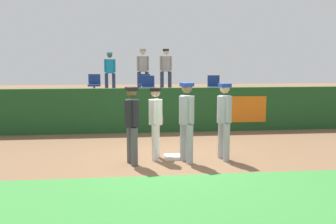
{
  "coord_description": "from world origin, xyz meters",
  "views": [
    {
      "loc": [
        -0.95,
        -8.74,
        2.33
      ],
      "look_at": [
        0.17,
        1.16,
        1.0
      ],
      "focal_mm": 40.9,
      "sensor_mm": 36.0,
      "label": 1
    }
  ],
  "objects_px": {
    "seat_back_left": "(94,83)",
    "spectator_casual": "(143,68)",
    "player_coach_visitor": "(187,117)",
    "seat_back_center": "(145,83)",
    "first_base": "(173,157)",
    "spectator_hooded": "(166,68)",
    "seat_front_center": "(148,86)",
    "player_umpire": "(132,120)",
    "player_fielder_home": "(156,118)",
    "seat_front_right": "(214,85)",
    "spectator_capped": "(110,70)",
    "player_runner_visitor": "(224,116)"
  },
  "relations": [
    {
      "from": "seat_front_center",
      "to": "seat_back_center",
      "type": "relative_size",
      "value": 1.0
    },
    {
      "from": "first_base",
      "to": "spectator_capped",
      "type": "distance_m",
      "value": 8.08
    },
    {
      "from": "seat_back_left",
      "to": "spectator_casual",
      "type": "height_order",
      "value": "spectator_casual"
    },
    {
      "from": "player_coach_visitor",
      "to": "seat_front_center",
      "type": "height_order",
      "value": "player_coach_visitor"
    },
    {
      "from": "first_base",
      "to": "spectator_hooded",
      "type": "xyz_separation_m",
      "value": [
        0.63,
        7.42,
        2.02
      ]
    },
    {
      "from": "seat_front_right",
      "to": "seat_back_left",
      "type": "height_order",
      "value": "same"
    },
    {
      "from": "seat_front_right",
      "to": "spectator_capped",
      "type": "height_order",
      "value": "spectator_capped"
    },
    {
      "from": "seat_back_left",
      "to": "spectator_capped",
      "type": "distance_m",
      "value": 1.18
    },
    {
      "from": "seat_front_center",
      "to": "spectator_casual",
      "type": "height_order",
      "value": "spectator_casual"
    },
    {
      "from": "seat_front_center",
      "to": "seat_back_center",
      "type": "height_order",
      "value": "same"
    },
    {
      "from": "player_umpire",
      "to": "spectator_casual",
      "type": "xyz_separation_m",
      "value": [
        0.62,
        7.76,
        1.03
      ]
    },
    {
      "from": "spectator_capped",
      "to": "player_fielder_home",
      "type": "bearing_deg",
      "value": 96.17
    },
    {
      "from": "spectator_capped",
      "to": "spectator_hooded",
      "type": "bearing_deg",
      "value": 170.59
    },
    {
      "from": "player_fielder_home",
      "to": "player_umpire",
      "type": "xyz_separation_m",
      "value": [
        -0.58,
        -0.44,
        0.03
      ]
    },
    {
      "from": "player_umpire",
      "to": "seat_back_center",
      "type": "relative_size",
      "value": 2.09
    },
    {
      "from": "player_fielder_home",
      "to": "seat_back_left",
      "type": "bearing_deg",
      "value": -149.75
    },
    {
      "from": "first_base",
      "to": "player_fielder_home",
      "type": "relative_size",
      "value": 0.23
    },
    {
      "from": "seat_back_center",
      "to": "first_base",
      "type": "bearing_deg",
      "value": -87.36
    },
    {
      "from": "spectator_casual",
      "to": "seat_back_center",
      "type": "bearing_deg",
      "value": 88.51
    },
    {
      "from": "first_base",
      "to": "player_coach_visitor",
      "type": "bearing_deg",
      "value": -52.15
    },
    {
      "from": "player_coach_visitor",
      "to": "seat_back_center",
      "type": "distance_m",
      "value": 7.17
    },
    {
      "from": "player_coach_visitor",
      "to": "seat_back_center",
      "type": "relative_size",
      "value": 2.19
    },
    {
      "from": "player_fielder_home",
      "to": "seat_back_left",
      "type": "relative_size",
      "value": 2.03
    },
    {
      "from": "player_runner_visitor",
      "to": "player_coach_visitor",
      "type": "distance_m",
      "value": 0.92
    },
    {
      "from": "player_umpire",
      "to": "first_base",
      "type": "bearing_deg",
      "value": 94.87
    },
    {
      "from": "player_fielder_home",
      "to": "seat_back_center",
      "type": "height_order",
      "value": "seat_back_center"
    },
    {
      "from": "player_fielder_home",
      "to": "player_runner_visitor",
      "type": "bearing_deg",
      "value": 94.51
    },
    {
      "from": "first_base",
      "to": "spectator_casual",
      "type": "distance_m",
      "value": 7.64
    },
    {
      "from": "seat_back_left",
      "to": "seat_back_center",
      "type": "bearing_deg",
      "value": -0.01
    },
    {
      "from": "seat_front_center",
      "to": "first_base",
      "type": "bearing_deg",
      "value": -86.84
    },
    {
      "from": "player_fielder_home",
      "to": "spectator_hooded",
      "type": "height_order",
      "value": "spectator_hooded"
    },
    {
      "from": "player_coach_visitor",
      "to": "spectator_hooded",
      "type": "height_order",
      "value": "spectator_hooded"
    },
    {
      "from": "seat_back_left",
      "to": "spectator_capped",
      "type": "relative_size",
      "value": 0.49
    },
    {
      "from": "seat_back_center",
      "to": "spectator_casual",
      "type": "bearing_deg",
      "value": 93.67
    },
    {
      "from": "player_umpire",
      "to": "seat_front_right",
      "type": "xyz_separation_m",
      "value": [
        3.15,
        5.39,
        0.42
      ]
    },
    {
      "from": "player_umpire",
      "to": "spectator_casual",
      "type": "height_order",
      "value": "spectator_casual"
    },
    {
      "from": "player_runner_visitor",
      "to": "seat_back_center",
      "type": "relative_size",
      "value": 2.16
    },
    {
      "from": "seat_back_left",
      "to": "spectator_capped",
      "type": "bearing_deg",
      "value": 55.12
    },
    {
      "from": "player_fielder_home",
      "to": "seat_back_left",
      "type": "xyz_separation_m",
      "value": [
        -1.95,
        6.74,
        0.46
      ]
    },
    {
      "from": "first_base",
      "to": "player_fielder_home",
      "type": "xyz_separation_m",
      "value": [
        -0.4,
        0.04,
        0.95
      ]
    },
    {
      "from": "player_runner_visitor",
      "to": "first_base",
      "type": "bearing_deg",
      "value": -108.9
    },
    {
      "from": "first_base",
      "to": "seat_back_left",
      "type": "bearing_deg",
      "value": 109.07
    },
    {
      "from": "player_runner_visitor",
      "to": "player_umpire",
      "type": "height_order",
      "value": "player_runner_visitor"
    },
    {
      "from": "player_coach_visitor",
      "to": "player_fielder_home",
      "type": "bearing_deg",
      "value": -138.35
    },
    {
      "from": "seat_front_right",
      "to": "spectator_hooded",
      "type": "height_order",
      "value": "spectator_hooded"
    },
    {
      "from": "player_umpire",
      "to": "seat_front_center",
      "type": "distance_m",
      "value": 5.45
    },
    {
      "from": "seat_front_right",
      "to": "spectator_casual",
      "type": "xyz_separation_m",
      "value": [
        -2.52,
        2.37,
        0.61
      ]
    },
    {
      "from": "first_base",
      "to": "player_runner_visitor",
      "type": "xyz_separation_m",
      "value": [
        1.19,
        -0.23,
        1.01
      ]
    },
    {
      "from": "seat_front_right",
      "to": "spectator_casual",
      "type": "distance_m",
      "value": 3.52
    },
    {
      "from": "first_base",
      "to": "spectator_casual",
      "type": "relative_size",
      "value": 0.21
    }
  ]
}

